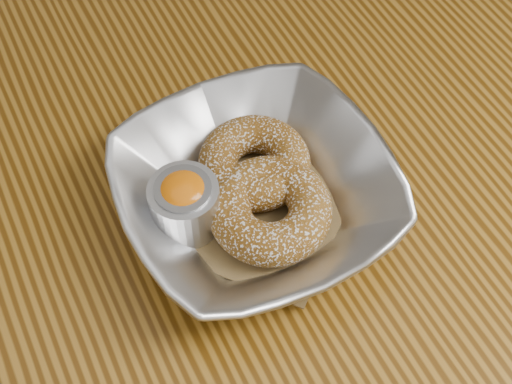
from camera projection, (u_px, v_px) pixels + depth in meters
name	position (u px, v px, depth m)	size (l,w,h in m)	color
table	(184.00, 316.00, 0.67)	(1.20, 0.80, 0.75)	brown
serving_bowl	(256.00, 194.00, 0.59)	(0.23, 0.23, 0.06)	silver
parchment	(256.00, 206.00, 0.61)	(0.14, 0.14, 0.00)	brown
donut_back	(254.00, 163.00, 0.61)	(0.10, 0.10, 0.03)	brown
donut_front	(270.00, 210.00, 0.58)	(0.10, 0.10, 0.04)	brown
ramekin	(185.00, 203.00, 0.57)	(0.06, 0.06, 0.06)	silver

